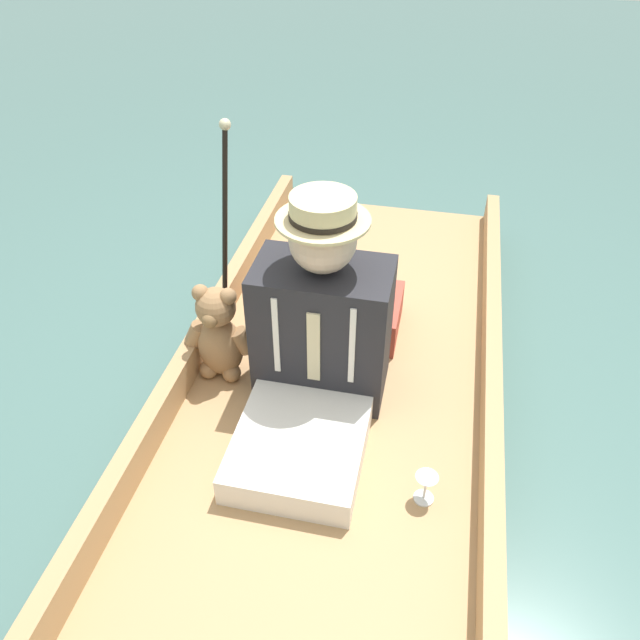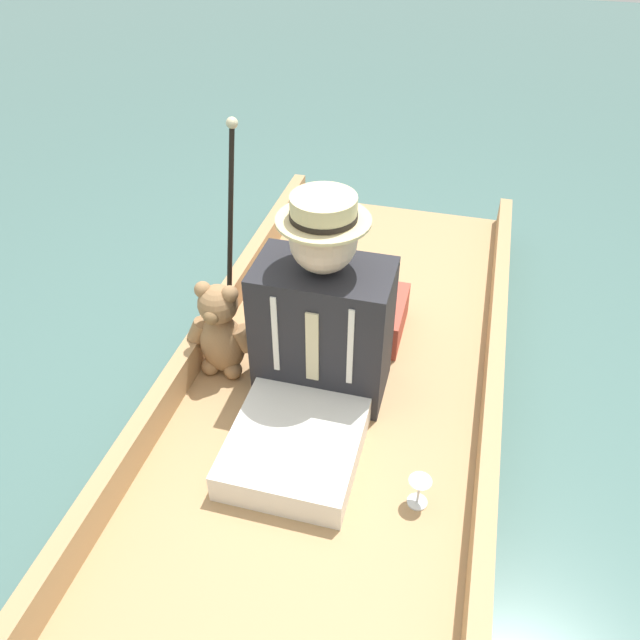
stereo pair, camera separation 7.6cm
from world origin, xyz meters
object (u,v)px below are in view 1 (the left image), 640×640
(wine_glass, at_px, (426,483))
(teddy_bear, at_px, (219,335))
(seated_person, at_px, (318,339))
(walking_cane, at_px, (225,220))

(wine_glass, bearing_deg, teddy_bear, -27.56)
(seated_person, distance_m, teddy_bear, 0.40)
(seated_person, bearing_deg, wine_glass, 136.20)
(wine_glass, height_order, walking_cane, walking_cane)
(teddy_bear, height_order, wine_glass, teddy_bear)
(teddy_bear, height_order, walking_cane, walking_cane)
(teddy_bear, distance_m, wine_glass, 0.92)
(teddy_bear, relative_size, wine_glass, 3.66)
(wine_glass, xyz_separation_m, walking_cane, (0.86, -0.73, 0.42))
(wine_glass, distance_m, walking_cane, 1.20)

